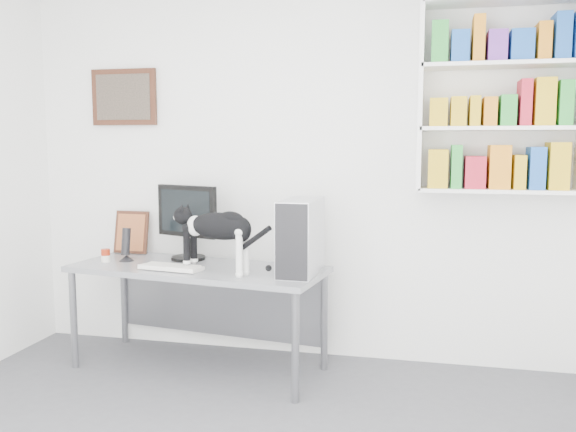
{
  "coord_description": "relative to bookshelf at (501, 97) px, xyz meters",
  "views": [
    {
      "loc": [
        0.97,
        -2.31,
        1.56
      ],
      "look_at": [
        0.08,
        1.53,
        1.08
      ],
      "focal_mm": 38.0,
      "sensor_mm": 36.0,
      "label": 1
    }
  ],
  "objects": [
    {
      "name": "leaning_print",
      "position": [
        -2.62,
        0.03,
        -0.96
      ],
      "size": [
        0.27,
        0.12,
        0.33
      ],
      "primitive_type": "cube",
      "rotation": [
        0.0,
        0.0,
        -0.03
      ],
      "color": "#4A2417",
      "rests_on": "desk"
    },
    {
      "name": "keyboard",
      "position": [
        -2.08,
        -0.48,
        -1.11
      ],
      "size": [
        0.44,
        0.22,
        0.03
      ],
      "primitive_type": "cube",
      "rotation": [
        0.0,
        0.0,
        -0.14
      ],
      "color": "white",
      "rests_on": "desk"
    },
    {
      "name": "cat",
      "position": [
        -1.75,
        -0.49,
        -0.92
      ],
      "size": [
        0.69,
        0.35,
        0.41
      ],
      "primitive_type": null,
      "rotation": [
        0.0,
        0.0,
        -0.27
      ],
      "color": "black",
      "rests_on": "desk"
    },
    {
      "name": "speaker",
      "position": [
        -2.52,
        -0.27,
        -1.01
      ],
      "size": [
        0.12,
        0.12,
        0.25
      ],
      "primitive_type": "cylinder",
      "rotation": [
        0.0,
        0.0,
        -0.15
      ],
      "color": "black",
      "rests_on": "desk"
    },
    {
      "name": "desk",
      "position": [
        -1.95,
        -0.33,
        -1.49
      ],
      "size": [
        1.81,
        0.9,
        0.72
      ],
      "primitive_type": "cube",
      "rotation": [
        0.0,
        0.0,
        -0.14
      ],
      "color": "gray",
      "rests_on": "room"
    },
    {
      "name": "monitor",
      "position": [
        -2.11,
        -0.11,
        -0.86
      ],
      "size": [
        0.56,
        0.4,
        0.55
      ],
      "primitive_type": "cube",
      "rotation": [
        0.0,
        0.0,
        -0.33
      ],
      "color": "black",
      "rests_on": "desk"
    },
    {
      "name": "pc_tower",
      "position": [
        -1.22,
        -0.39,
        -0.89
      ],
      "size": [
        0.23,
        0.49,
        0.48
      ],
      "primitive_type": "cube",
      "rotation": [
        0.0,
        0.0,
        -0.03
      ],
      "color": "#AAAAAF",
      "rests_on": "desk"
    },
    {
      "name": "room",
      "position": [
        -1.4,
        -1.85,
        -0.5
      ],
      "size": [
        4.01,
        4.01,
        2.7
      ],
      "color": "#4C4C50",
      "rests_on": "ground"
    },
    {
      "name": "wall_art",
      "position": [
        -2.7,
        0.12,
        0.05
      ],
      "size": [
        0.52,
        0.04,
        0.42
      ],
      "primitive_type": "cube",
      "color": "#4A2417",
      "rests_on": "room"
    },
    {
      "name": "bookshelf",
      "position": [
        0.0,
        0.0,
        0.0
      ],
      "size": [
        1.03,
        0.28,
        1.24
      ],
      "primitive_type": "cube",
      "color": "white",
      "rests_on": "room"
    },
    {
      "name": "soup_can",
      "position": [
        -2.64,
        -0.33,
        -1.08
      ],
      "size": [
        0.07,
        0.07,
        0.09
      ],
      "primitive_type": "cylinder",
      "rotation": [
        0.0,
        0.0,
        0.21
      ],
      "color": "#9F240D",
      "rests_on": "desk"
    }
  ]
}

